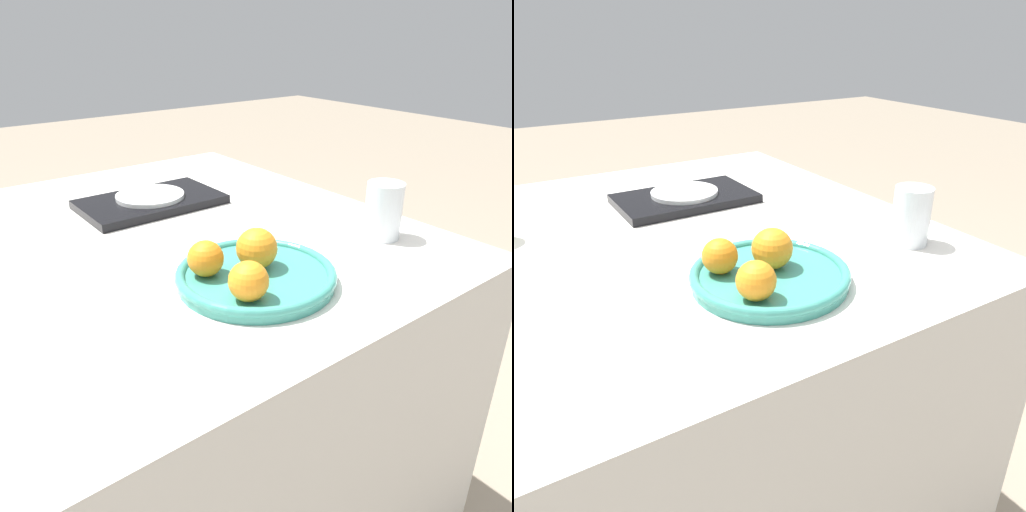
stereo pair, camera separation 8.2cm
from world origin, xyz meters
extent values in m
cube|color=silver|center=(0.00, 0.00, 0.39)|extent=(1.20, 1.07, 0.78)
cylinder|color=teal|center=(0.14, -0.30, 0.79)|extent=(0.26, 0.26, 0.02)
torus|color=teal|center=(0.14, -0.30, 0.80)|extent=(0.27, 0.27, 0.02)
sphere|color=orange|center=(0.16, -0.28, 0.83)|extent=(0.07, 0.07, 0.07)
sphere|color=orange|center=(0.07, -0.25, 0.83)|extent=(0.06, 0.06, 0.06)
sphere|color=orange|center=(0.08, -0.36, 0.83)|extent=(0.06, 0.06, 0.06)
cylinder|color=silver|center=(0.46, -0.30, 0.83)|extent=(0.07, 0.07, 0.11)
cube|color=black|center=(0.18, 0.17, 0.79)|extent=(0.32, 0.20, 0.02)
cylinder|color=white|center=(0.18, 0.17, 0.80)|extent=(0.16, 0.16, 0.01)
camera|label=1|loc=(-0.31, -0.88, 1.18)|focal=35.00mm
camera|label=2|loc=(-0.25, -0.93, 1.18)|focal=35.00mm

